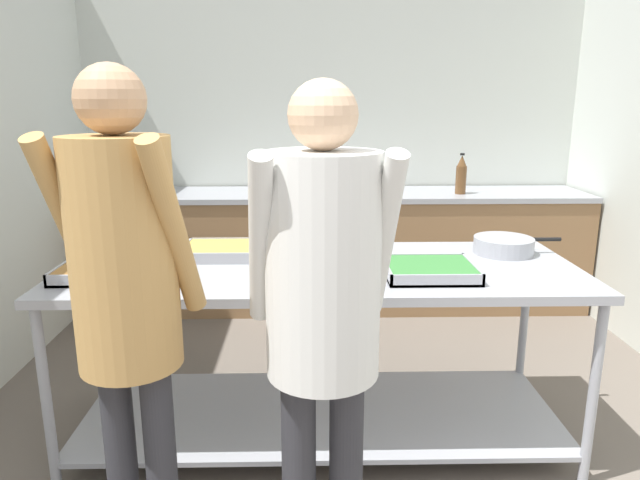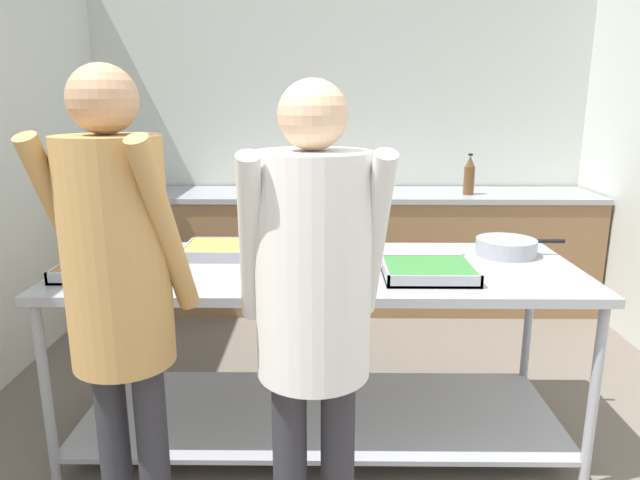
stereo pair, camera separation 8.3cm
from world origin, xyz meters
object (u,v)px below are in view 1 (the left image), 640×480
(plate_stack, at_px, (348,263))
(serving_tray_vegetables, at_px, (429,270))
(water_bottle, at_px, (461,175))
(sauce_pan, at_px, (504,245))
(guest_serving_left, at_px, (126,279))
(serving_tray_greens, at_px, (224,251))
(broccoli_bowl, at_px, (291,252))
(guest_serving_right, at_px, (323,292))
(serving_tray_roast, at_px, (109,272))

(plate_stack, xyz_separation_m, serving_tray_vegetables, (0.35, -0.09, -0.01))
(water_bottle, bearing_deg, plate_stack, -118.29)
(plate_stack, height_order, sauce_pan, sauce_pan)
(guest_serving_left, bearing_deg, water_bottle, 56.04)
(serving_tray_greens, height_order, sauce_pan, sauce_pan)
(serving_tray_greens, height_order, plate_stack, plate_stack)
(plate_stack, bearing_deg, guest_serving_left, -135.20)
(sauce_pan, bearing_deg, broccoli_bowl, -174.73)
(guest_serving_left, relative_size, guest_serving_right, 1.03)
(serving_tray_roast, height_order, guest_serving_right, guest_serving_right)
(water_bottle, bearing_deg, serving_tray_roast, -136.45)
(serving_tray_vegetables, relative_size, water_bottle, 1.26)
(broccoli_bowl, height_order, plate_stack, broccoli_bowl)
(serving_tray_vegetables, height_order, guest_serving_left, guest_serving_left)
(serving_tray_greens, relative_size, plate_stack, 1.59)
(serving_tray_greens, bearing_deg, sauce_pan, 0.66)
(plate_stack, relative_size, guest_serving_left, 0.14)
(serving_tray_vegetables, bearing_deg, sauce_pan, 38.84)
(serving_tray_greens, height_order, guest_serving_right, guest_serving_right)
(serving_tray_roast, relative_size, broccoli_bowl, 2.08)
(serving_tray_roast, bearing_deg, broccoli_bowl, 18.92)
(serving_tray_roast, bearing_deg, guest_serving_right, -36.81)
(broccoli_bowl, relative_size, plate_stack, 0.85)
(serving_tray_greens, bearing_deg, guest_serving_left, -98.89)
(serving_tray_vegetables, xyz_separation_m, guest_serving_left, (-1.11, -0.66, 0.18))
(serving_tray_roast, height_order, serving_tray_greens, same)
(serving_tray_greens, xyz_separation_m, serving_tray_vegetables, (0.95, -0.35, 0.00))
(serving_tray_roast, distance_m, serving_tray_greens, 0.57)
(sauce_pan, xyz_separation_m, guest_serving_left, (-1.56, -1.03, 0.16))
(broccoli_bowl, bearing_deg, plate_stack, -33.96)
(serving_tray_vegetables, relative_size, guest_serving_left, 0.23)
(serving_tray_greens, xyz_separation_m, plate_stack, (0.60, -0.26, 0.01))
(serving_tray_greens, distance_m, water_bottle, 2.26)
(serving_tray_roast, bearing_deg, plate_stack, 5.00)
(serving_tray_roast, bearing_deg, serving_tray_vegetables, 0.19)
(water_bottle, bearing_deg, guest_serving_right, -113.28)
(guest_serving_left, bearing_deg, serving_tray_vegetables, 30.87)
(broccoli_bowl, bearing_deg, serving_tray_vegetables, -23.19)
(serving_tray_vegetables, xyz_separation_m, guest_serving_right, (-0.49, -0.69, 0.14))
(broccoli_bowl, distance_m, serving_tray_vegetables, 0.67)
(broccoli_bowl, bearing_deg, guest_serving_right, -82.28)
(serving_tray_roast, relative_size, serving_tray_vegetables, 1.11)
(serving_tray_greens, xyz_separation_m, guest_serving_left, (-0.16, -1.01, 0.18))
(serving_tray_roast, height_order, plate_stack, plate_stack)
(guest_serving_right, bearing_deg, plate_stack, 80.21)
(broccoli_bowl, distance_m, water_bottle, 2.10)
(serving_tray_roast, relative_size, plate_stack, 1.78)
(broccoli_bowl, xyz_separation_m, serving_tray_vegetables, (0.62, -0.26, -0.01))
(serving_tray_vegetables, bearing_deg, plate_stack, 166.17)
(guest_serving_left, height_order, guest_serving_right, guest_serving_left)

